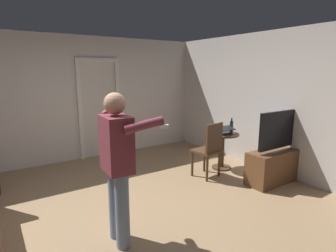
# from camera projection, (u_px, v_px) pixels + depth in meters

# --- Properties ---
(ground_plane) EXTENTS (6.75, 6.75, 0.00)m
(ground_plane) POSITION_uv_depth(u_px,v_px,m) (122.00, 219.00, 3.52)
(ground_plane) COLOR #997A56
(wall_back) EXTENTS (6.37, 0.12, 2.58)m
(wall_back) POSITION_uv_depth(u_px,v_px,m) (62.00, 100.00, 5.59)
(wall_back) COLOR silver
(wall_back) RESTS_ON ground_plane
(wall_right) EXTENTS (0.12, 5.79, 2.58)m
(wall_right) POSITION_uv_depth(u_px,v_px,m) (280.00, 104.00, 4.95)
(wall_right) COLOR silver
(wall_right) RESTS_ON ground_plane
(doorway_frame) EXTENTS (0.93, 0.08, 2.13)m
(doorway_frame) POSITION_uv_depth(u_px,v_px,m) (99.00, 101.00, 5.93)
(doorway_frame) COLOR white
(doorway_frame) RESTS_ON ground_plane
(tv_flatscreen) EXTENTS (1.22, 0.40, 1.23)m
(tv_flatscreen) POSITION_uv_depth(u_px,v_px,m) (278.00, 161.00, 4.70)
(tv_flatscreen) COLOR brown
(tv_flatscreen) RESTS_ON ground_plane
(side_table) EXTENTS (0.62, 0.62, 0.70)m
(side_table) POSITION_uv_depth(u_px,v_px,m) (222.00, 145.00, 5.28)
(side_table) COLOR #4C331E
(side_table) RESTS_ON ground_plane
(laptop) EXTENTS (0.36, 0.37, 0.15)m
(laptop) POSITION_uv_depth(u_px,v_px,m) (223.00, 131.00, 5.17)
(laptop) COLOR black
(laptop) RESTS_ON side_table
(bottle_on_table) EXTENTS (0.06, 0.06, 0.29)m
(bottle_on_table) POSITION_uv_depth(u_px,v_px,m) (231.00, 127.00, 5.22)
(bottle_on_table) COLOR #17282F
(bottle_on_table) RESTS_ON side_table
(wooden_chair) EXTENTS (0.48, 0.48, 0.99)m
(wooden_chair) POSITION_uv_depth(u_px,v_px,m) (210.00, 148.00, 4.81)
(wooden_chair) COLOR #4C331E
(wooden_chair) RESTS_ON ground_plane
(person_blue_shirt) EXTENTS (0.61, 0.56, 1.66)m
(person_blue_shirt) POSITION_uv_depth(u_px,v_px,m) (118.00, 160.00, 2.89)
(person_blue_shirt) COLOR slate
(person_blue_shirt) RESTS_ON ground_plane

